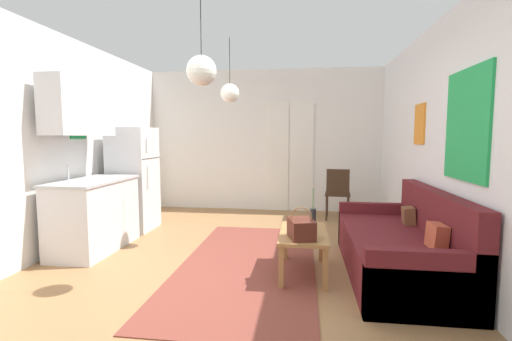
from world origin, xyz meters
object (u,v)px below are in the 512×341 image
object	(u,v)px
pendant_lamp_near	(201,71)
accent_chair	(338,191)
handbag	(301,228)
pendant_lamp_far	(230,93)
bamboo_vase	(313,218)
refrigerator	(134,179)
coffee_table	(303,238)
couch	(404,249)

from	to	relation	value
pendant_lamp_near	accent_chair	bearing A→B (deg)	61.96
handbag	pendant_lamp_far	distance (m)	2.12
handbag	bamboo_vase	bearing A→B (deg)	72.89
bamboo_vase	accent_chair	xyz separation A→B (m)	(0.48, 2.38, -0.06)
handbag	refrigerator	world-z (taller)	refrigerator
coffee_table	refrigerator	world-z (taller)	refrigerator
coffee_table	bamboo_vase	size ratio (longest dim) A/B	2.04
couch	accent_chair	bearing A→B (deg)	100.46
coffee_table	pendant_lamp_near	xyz separation A→B (m)	(-0.96, -0.37, 1.66)
refrigerator	accent_chair	world-z (taller)	refrigerator
pendant_lamp_near	bamboo_vase	bearing A→B (deg)	25.94
bamboo_vase	handbag	size ratio (longest dim) A/B	1.21
handbag	accent_chair	world-z (taller)	accent_chair
couch	refrigerator	size ratio (longest dim) A/B	1.31
bamboo_vase	refrigerator	distance (m)	3.01
bamboo_vase	pendant_lamp_near	distance (m)	1.90
refrigerator	pendant_lamp_near	distance (m)	2.77
pendant_lamp_far	refrigerator	bearing A→B (deg)	162.72
handbag	refrigerator	xyz separation A→B (m)	(-2.57, 1.73, 0.24)
couch	accent_chair	size ratio (longest dim) A/B	2.31
pendant_lamp_far	coffee_table	bearing A→B (deg)	-45.32
pendant_lamp_near	pendant_lamp_far	bearing A→B (deg)	90.53
coffee_table	pendant_lamp_near	world-z (taller)	pendant_lamp_near
handbag	pendant_lamp_near	distance (m)	1.77
coffee_table	pendant_lamp_far	distance (m)	2.13
accent_chair	pendant_lamp_far	world-z (taller)	pendant_lamp_far
couch	pendant_lamp_near	xyz separation A→B (m)	(-1.99, -0.46, 1.77)
refrigerator	coffee_table	bearing A→B (deg)	-29.85
handbag	accent_chair	xyz separation A→B (m)	(0.60, 2.76, -0.05)
coffee_table	refrigerator	size ratio (longest dim) A/B	0.57
accent_chair	couch	bearing A→B (deg)	105.96
bamboo_vase	handbag	distance (m)	0.40
couch	handbag	world-z (taller)	couch
refrigerator	pendant_lamp_near	bearing A→B (deg)	-48.66
couch	handbag	bearing A→B (deg)	-162.31
pendant_lamp_far	bamboo_vase	bearing A→B (deg)	-38.02
bamboo_vase	refrigerator	world-z (taller)	refrigerator
bamboo_vase	accent_chair	distance (m)	2.43
coffee_table	couch	bearing A→B (deg)	5.40
coffee_table	accent_chair	world-z (taller)	accent_chair
handbag	refrigerator	size ratio (longest dim) A/B	0.23
couch	pendant_lamp_far	bearing A→B (deg)	156.09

